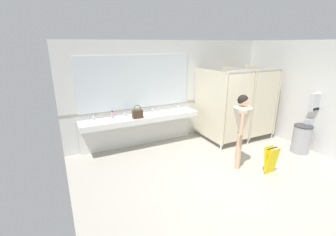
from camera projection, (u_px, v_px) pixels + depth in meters
ground_plane at (235, 183)px, 4.86m from camera, size 6.22×6.04×0.10m
wall_back at (174, 91)px, 6.80m from camera, size 6.22×0.12×2.80m
wall_side_right at (334, 101)px, 5.62m from camera, size 0.12×6.04×2.80m
wall_back_tile_band at (175, 103)px, 6.85m from camera, size 6.22×0.01×0.06m
vanity_counter at (140, 124)px, 6.31m from camera, size 3.15×0.56×1.01m
mirror_panel at (136, 82)px, 6.15m from camera, size 3.05×0.02×1.38m
bathroom_stalls at (240, 103)px, 6.73m from camera, size 1.95×1.42×2.08m
paper_towel_dispenser_upper at (316, 102)px, 5.88m from camera, size 0.39×0.13×0.45m
paper_towel_dispenser_lower at (310, 126)px, 6.12m from camera, size 0.35×0.13×0.44m
trash_bin at (301, 139)px, 6.04m from camera, size 0.44×0.44×0.73m
person_standing at (241, 123)px, 5.10m from camera, size 0.56×0.56×1.69m
handbag at (138, 114)px, 5.95m from camera, size 0.25×0.14×0.34m
soap_dispenser at (112, 115)px, 5.98m from camera, size 0.07×0.07×0.19m
paper_cup at (172, 111)px, 6.41m from camera, size 0.07×0.07×0.09m
wet_floor_sign at (271, 160)px, 5.08m from camera, size 0.28×0.19×0.60m
floor_drain_cover at (225, 197)px, 4.36m from camera, size 0.14×0.14×0.01m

